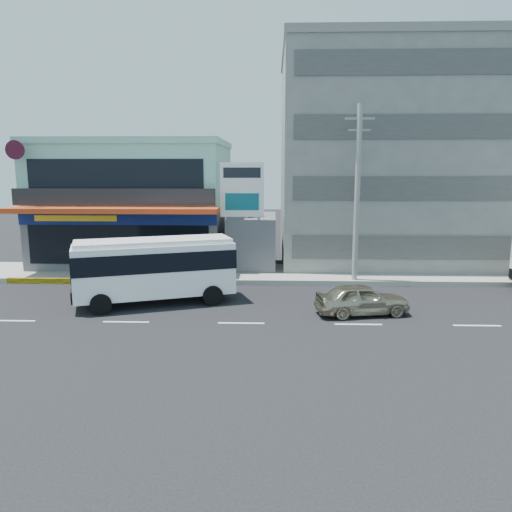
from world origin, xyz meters
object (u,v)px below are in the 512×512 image
(motorcycle_rider, at_px, (137,274))
(shop_building, at_px, (139,206))
(minibus, at_px, (154,265))
(utility_pole_near, at_px, (357,194))
(billboard, at_px, (242,196))
(satellite_dish, at_px, (252,216))
(concrete_building, at_px, (398,162))
(sedan, at_px, (362,299))

(motorcycle_rider, bearing_deg, shop_building, 103.19)
(minibus, bearing_deg, motorcycle_rider, 117.43)
(utility_pole_near, height_order, minibus, utility_pole_near)
(billboard, bearing_deg, satellite_dish, 74.48)
(shop_building, relative_size, concrete_building, 0.77)
(satellite_dish, distance_m, motorcycle_rider, 8.15)
(sedan, bearing_deg, motorcycle_rider, 55.62)
(minibus, relative_size, sedan, 1.90)
(utility_pole_near, relative_size, sedan, 2.38)
(utility_pole_near, bearing_deg, sedan, -95.88)
(shop_building, distance_m, sedan, 18.57)
(satellite_dish, relative_size, utility_pole_near, 0.15)
(satellite_dish, bearing_deg, billboard, -105.52)
(concrete_building, relative_size, sedan, 3.80)
(shop_building, height_order, utility_pole_near, utility_pole_near)
(satellite_dish, relative_size, billboard, 0.22)
(concrete_building, height_order, sedan, concrete_building)
(motorcycle_rider, bearing_deg, minibus, -62.57)
(concrete_building, height_order, motorcycle_rider, concrete_building)
(concrete_building, height_order, utility_pole_near, concrete_building)
(satellite_dish, height_order, billboard, billboard)
(concrete_building, xyz_separation_m, sedan, (-4.61, -13.50, -6.28))
(minibus, distance_m, sedan, 9.99)
(sedan, xyz_separation_m, motorcycle_rider, (-11.70, 5.21, -0.01))
(satellite_dish, xyz_separation_m, sedan, (5.39, -9.50, -2.86))
(satellite_dish, distance_m, billboard, 2.31)
(shop_building, xyz_separation_m, utility_pole_near, (14.00, -6.55, 1.15))
(utility_pole_near, height_order, sedan, utility_pole_near)
(utility_pole_near, bearing_deg, billboard, 164.52)
(satellite_dish, bearing_deg, motorcycle_rider, -145.73)
(billboard, relative_size, motorcycle_rider, 3.21)
(concrete_building, bearing_deg, billboard, -151.08)
(motorcycle_rider, bearing_deg, sedan, -23.99)
(concrete_building, distance_m, motorcycle_rider, 19.34)
(utility_pole_near, distance_m, sedan, 7.40)
(billboard, bearing_deg, utility_pole_near, -15.48)
(billboard, height_order, minibus, billboard)
(satellite_dish, xyz_separation_m, billboard, (-0.50, -1.80, 1.35))
(billboard, distance_m, minibus, 7.89)
(utility_pole_near, xyz_separation_m, motorcycle_rider, (-12.30, -0.69, -4.44))
(shop_building, relative_size, sedan, 2.95)
(shop_building, height_order, minibus, shop_building)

